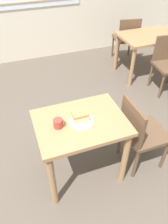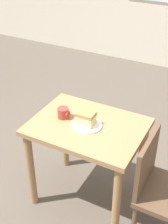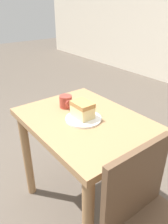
{
  "view_description": "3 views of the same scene",
  "coord_description": "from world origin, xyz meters",
  "views": [
    {
      "loc": [
        -0.33,
        -1.23,
        2.07
      ],
      "look_at": [
        0.17,
        0.14,
        0.83
      ],
      "focal_mm": 35.0,
      "sensor_mm": 36.0,
      "label": 1
    },
    {
      "loc": [
        0.98,
        -1.52,
        2.05
      ],
      "look_at": [
        0.1,
        0.14,
        0.83
      ],
      "focal_mm": 50.0,
      "sensor_mm": 36.0,
      "label": 2
    },
    {
      "loc": [
        1.05,
        -0.59,
        1.38
      ],
      "look_at": [
        0.11,
        0.14,
        0.77
      ],
      "focal_mm": 35.0,
      "sensor_mm": 36.0,
      "label": 3
    }
  ],
  "objects": [
    {
      "name": "ground_plane",
      "position": [
        0.0,
        0.0,
        0.0
      ],
      "size": [
        14.0,
        14.0,
        0.0
      ],
      "primitive_type": "plane",
      "color": "brown"
    },
    {
      "name": "dining_table_near",
      "position": [
        0.14,
        0.12,
        0.6
      ],
      "size": [
        0.82,
        0.62,
        0.74
      ],
      "color": "#9E754C",
      "rests_on": "ground_plane"
    },
    {
      "name": "plate",
      "position": [
        0.14,
        0.11,
        0.75
      ],
      "size": [
        0.22,
        0.22,
        0.01
      ],
      "color": "white",
      "rests_on": "dining_table_near"
    },
    {
      "name": "cake_slice",
      "position": [
        0.13,
        0.11,
        0.8
      ],
      "size": [
        0.13,
        0.1,
        0.1
      ],
      "color": "beige",
      "rests_on": "plate"
    },
    {
      "name": "coffee_mug",
      "position": [
        -0.06,
        0.12,
        0.78
      ],
      "size": [
        0.09,
        0.08,
        0.08
      ],
      "color": "#9E382D",
      "rests_on": "dining_table_near"
    }
  ]
}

